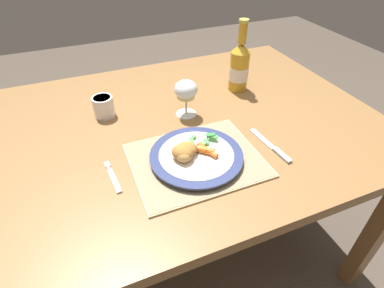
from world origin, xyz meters
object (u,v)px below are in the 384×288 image
object	(u,v)px
dining_table	(175,142)
drinking_cup	(104,106)
wine_glass	(186,91)
bottle	(239,66)
fork	(114,179)
dinner_plate	(196,156)
table_knife	(273,148)

from	to	relation	value
dining_table	drinking_cup	xyz separation A→B (m)	(-0.21, 0.13, 0.12)
wine_glass	bottle	bearing A→B (deg)	20.84
fork	dining_table	bearing A→B (deg)	38.17
fork	dinner_plate	bearing A→B (deg)	-3.61
dinner_plate	wine_glass	size ratio (longest dim) A/B	2.05
dining_table	wine_glass	world-z (taller)	wine_glass
dining_table	bottle	size ratio (longest dim) A/B	5.19
fork	bottle	world-z (taller)	bottle
wine_glass	fork	bearing A→B (deg)	-143.02
drinking_cup	dining_table	bearing A→B (deg)	-32.64
drinking_cup	bottle	bearing A→B (deg)	-0.28
dining_table	fork	xyz separation A→B (m)	(-0.24, -0.19, 0.08)
dining_table	table_knife	distance (m)	0.34
dinner_plate	table_knife	xyz separation A→B (m)	(0.24, -0.04, -0.01)
fork	table_knife	world-z (taller)	table_knife
dining_table	drinking_cup	world-z (taller)	drinking_cup
dinner_plate	fork	xyz separation A→B (m)	(-0.23, 0.01, -0.01)
dining_table	wine_glass	bearing A→B (deg)	31.33
table_knife	drinking_cup	xyz separation A→B (m)	(-0.44, 0.37, 0.03)
dining_table	bottle	bearing A→B (deg)	22.84
dinner_plate	wine_glass	xyz separation A→B (m)	(0.06, 0.24, 0.07)
table_knife	drinking_cup	bearing A→B (deg)	139.40
table_knife	wine_glass	world-z (taller)	wine_glass
table_knife	drinking_cup	size ratio (longest dim) A/B	2.55
dining_table	dinner_plate	xyz separation A→B (m)	(-0.01, -0.20, 0.10)
wine_glass	drinking_cup	world-z (taller)	wine_glass
wine_glass	bottle	world-z (taller)	bottle
fork	drinking_cup	xyz separation A→B (m)	(0.03, 0.32, 0.04)
dining_table	dinner_plate	world-z (taller)	dinner_plate
table_knife	fork	bearing A→B (deg)	173.69
fork	drinking_cup	bearing A→B (deg)	84.28
dining_table	drinking_cup	distance (m)	0.28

